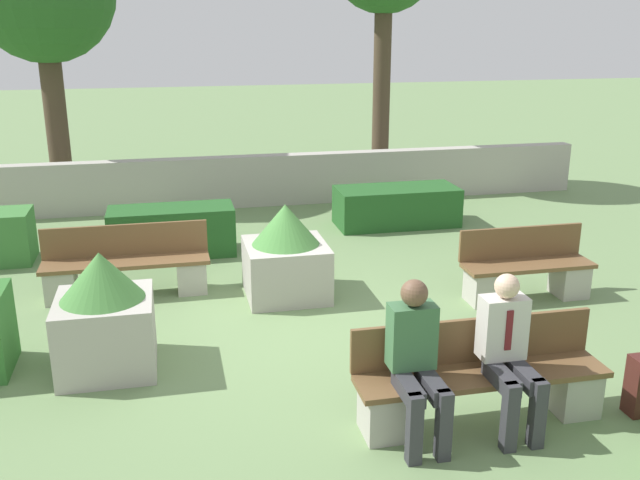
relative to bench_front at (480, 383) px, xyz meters
The scene contains 11 objects.
ground_plane 2.41m from the bench_front, 120.16° to the left, with size 60.00×60.00×0.00m, color #6B8956.
perimeter_wall 7.83m from the bench_front, 98.79° to the left, with size 13.13×0.30×0.93m.
bench_front is the anchor object (origin of this frame).
bench_left_side 3.04m from the bench_front, 54.90° to the left, with size 1.62×0.48×0.86m.
bench_right_side 4.76m from the bench_front, 130.00° to the left, with size 2.03×0.48×0.86m.
person_seated_man 0.45m from the bench_front, 42.38° to the right, with size 0.38×0.64×1.33m.
person_seated_woman 0.77m from the bench_front, 167.47° to the right, with size 0.38×0.64×1.35m.
hedge_block_near_right 5.72m from the bench_front, 115.68° to the left, with size 1.79×0.72×0.71m.
hedge_block_mid_left 6.06m from the bench_front, 78.47° to the left, with size 2.01×0.87×0.64m.
planter_corner_left 3.39m from the bench_front, 109.49° to the left, with size 0.99×0.99×1.18m.
planter_corner_right 3.59m from the bench_front, 152.50° to the left, with size 0.92×0.92×1.21m.
Camera 1 is at (-1.30, -7.08, 3.33)m, focal length 40.00 mm.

